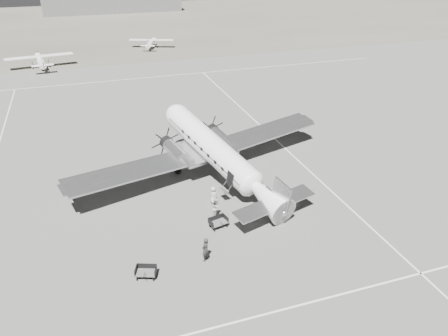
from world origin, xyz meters
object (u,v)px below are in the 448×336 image
baggage_cart_near (218,222)px  ramp_agent (216,208)px  light_plane_right (151,43)px  baggage_cart_far (146,272)px  hangar_main (112,0)px  dc3_airliner (217,154)px  ground_crew (205,249)px  light_plane_left (40,61)px  passenger (213,195)px

baggage_cart_near → ramp_agent: size_ratio=0.83×
light_plane_right → baggage_cart_far: (-12.99, -70.36, -0.56)m
baggage_cart_near → baggage_cart_far: size_ratio=1.03×
hangar_main → dc3_airliner: 116.88m
baggage_cart_near → ground_crew: bearing=-133.1°
dc3_airliner → ground_crew: (-4.43, -11.08, -1.70)m
baggage_cart_near → baggage_cart_far: (-6.43, -4.02, -0.01)m
baggage_cart_far → ground_crew: bearing=26.3°
hangar_main → baggage_cart_far: 128.86m
hangar_main → dc3_airliner: hangar_main is taller
ramp_agent → light_plane_left: bearing=28.0°
hangar_main → passenger: size_ratio=26.42×
hangar_main → baggage_cart_far: bearing=-94.9°
ramp_agent → light_plane_right: bearing=6.9°
baggage_cart_far → passenger: 10.40m
ground_crew → ramp_agent: size_ratio=1.04×
baggage_cart_far → ground_crew: ground_crew is taller
ground_crew → ramp_agent: (2.40, 4.95, -0.04)m
dc3_airliner → ground_crew: size_ratio=14.68×
hangar_main → baggage_cart_far: (-10.94, -128.36, -2.89)m
dc3_airliner → passenger: (-1.62, -3.94, -1.86)m
dc3_airliner → ramp_agent: size_ratio=15.25×
ramp_agent → passenger: 2.23m
baggage_cart_near → ramp_agent: ramp_agent is taller
light_plane_right → ground_crew: light_plane_right is taller
ground_crew → passenger: ground_crew is taller
ground_crew → light_plane_left: bearing=-115.4°
hangar_main → passenger: 120.88m
ground_crew → ramp_agent: bearing=-153.4°
light_plane_right → passenger: light_plane_right is taller
hangar_main → passenger: (-3.81, -120.79, -2.51)m
light_plane_left → ramp_agent: (15.31, -54.98, -0.29)m
dc3_airliner → ramp_agent: dc3_airliner is taller
dc3_airliner → baggage_cart_far: 14.63m
hangar_main → light_plane_left: hangar_main is taller
hangar_main → ground_crew: bearing=-93.0°
baggage_cart_near → baggage_cart_far: 7.59m
baggage_cart_near → ground_crew: ground_crew is taller
light_plane_right → ramp_agent: size_ratio=5.14×
baggage_cart_far → ramp_agent: size_ratio=0.80×
hangar_main → passenger: hangar_main is taller
light_plane_left → ground_crew: size_ratio=6.11×
passenger → ground_crew: bearing=143.7°
ramp_agent → passenger: bearing=1.8°
baggage_cart_near → passenger: passenger is taller
light_plane_left → ramp_agent: light_plane_left is taller
light_plane_left → passenger: bearing=-80.8°
baggage_cart_far → passenger: bearing=67.3°
light_plane_left → baggage_cart_far: size_ratio=7.90×
baggage_cart_near → hangar_main: bearing=75.3°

